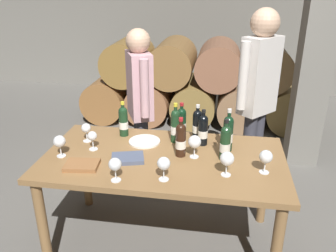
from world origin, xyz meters
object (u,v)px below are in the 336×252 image
object	(u,v)px
wine_glass_2	(115,165)
wine_glass_7	(195,142)
wine_glass_0	(60,142)
serving_plate	(144,141)
dining_table	(164,168)
wine_bottle_0	(203,130)
wine_bottle_3	(228,133)
wine_bottle_7	(225,142)
wine_bottle_5	(123,121)
wine_glass_6	(164,164)
wine_glass_4	(227,159)
taster_seated_left	(140,100)
wine_glass_5	(92,137)
wine_glass_1	(86,129)
wine_bottle_4	(175,125)
tasting_notebook	(82,165)
wine_bottle_1	(181,122)
leather_ledger	(128,158)
sommelier_presenting	(258,91)
wine_bottle_6	(181,139)
wine_glass_3	(266,157)
wine_bottle_2	(197,124)

from	to	relation	value
wine_glass_2	wine_glass_7	xyz separation A→B (m)	(0.45, 0.39, 0.01)
wine_glass_0	serving_plate	distance (m)	0.63
dining_table	wine_bottle_0	world-z (taller)	wine_bottle_0
wine_bottle_3	wine_bottle_7	distance (m)	0.14
wine_bottle_5	wine_glass_6	size ratio (longest dim) A/B	1.80
wine_glass_4	taster_seated_left	bearing A→B (deg)	130.50
wine_glass_5	wine_glass_6	xyz separation A→B (m)	(0.58, -0.33, 0.01)
wine_bottle_7	wine_glass_1	world-z (taller)	wine_bottle_7
wine_bottle_4	tasting_notebook	xyz separation A→B (m)	(-0.56, -0.49, -0.12)
wine_bottle_7	taster_seated_left	world-z (taller)	taster_seated_left
dining_table	wine_bottle_5	size ratio (longest dim) A/B	6.01
wine_glass_5	serving_plate	xyz separation A→B (m)	(0.34, 0.18, -0.10)
wine_bottle_3	wine_glass_6	world-z (taller)	wine_bottle_3
wine_bottle_1	leather_ledger	bearing A→B (deg)	-125.84
wine_bottle_0	sommelier_presenting	bearing A→B (deg)	50.37
wine_glass_2	wine_bottle_6	bearing A→B (deg)	48.06
tasting_notebook	leather_ledger	size ratio (longest dim) A/B	1.00
wine_bottle_7	leather_ledger	distance (m)	0.68
wine_glass_7	sommelier_presenting	size ratio (longest dim) A/B	0.10
wine_bottle_5	serving_plate	size ratio (longest dim) A/B	1.18
serving_plate	wine_glass_3	bearing A→B (deg)	-20.21
wine_bottle_5	wine_glass_6	world-z (taller)	wine_bottle_5
wine_bottle_1	serving_plate	distance (m)	0.32
taster_seated_left	wine_glass_3	bearing A→B (deg)	-39.33
wine_bottle_1	wine_glass_3	bearing A→B (deg)	-37.69
wine_glass_1	wine_glass_5	xyz separation A→B (m)	(0.10, -0.13, -0.00)
wine_glass_6	taster_seated_left	xyz separation A→B (m)	(-0.39, 1.02, 0.05)
wine_glass_7	taster_seated_left	distance (m)	0.89
wine_bottle_2	wine_bottle_3	bearing A→B (deg)	-33.21
wine_glass_3	wine_glass_5	bearing A→B (deg)	173.37
wine_glass_2	wine_glass_3	size ratio (longest dim) A/B	0.97
wine_bottle_1	wine_bottle_3	distance (m)	0.40
sommelier_presenting	tasting_notebook	bearing A→B (deg)	-140.47
wine_bottle_1	serving_plate	world-z (taller)	wine_bottle_1
wine_glass_4	wine_glass_5	distance (m)	0.99
wine_bottle_3	wine_glass_1	bearing A→B (deg)	-178.93
wine_glass_2	wine_glass_5	distance (m)	0.48
wine_bottle_1	wine_bottle_4	world-z (taller)	wine_bottle_4
wine_bottle_1	wine_glass_6	size ratio (longest dim) A/B	1.81
tasting_notebook	sommelier_presenting	distance (m)	1.57
wine_bottle_1	wine_bottle_6	world-z (taller)	wine_bottle_6
sommelier_presenting	taster_seated_left	world-z (taller)	sommelier_presenting
wine_glass_0	wine_glass_3	bearing A→B (deg)	-0.15
wine_bottle_3	wine_bottle_6	world-z (taller)	wine_bottle_3
wine_glass_3	wine_glass_6	world-z (taller)	wine_glass_3
wine_glass_4	wine_bottle_4	bearing A→B (deg)	131.33
wine_glass_5	wine_glass_7	distance (m)	0.74
wine_glass_5	wine_glass_0	bearing A→B (deg)	-143.76
dining_table	tasting_notebook	world-z (taller)	tasting_notebook
wine_glass_4	serving_plate	size ratio (longest dim) A/B	0.68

